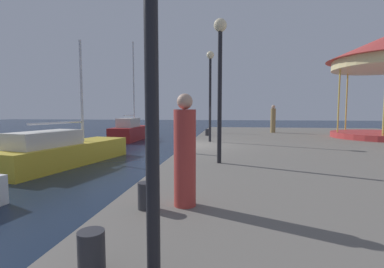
# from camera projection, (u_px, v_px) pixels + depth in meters

# --- Properties ---
(ground_plane) EXTENTS (120.00, 120.00, 0.00)m
(ground_plane) POSITION_uv_depth(u_px,v_px,m) (186.00, 163.00, 12.23)
(ground_plane) COLOR #162338
(quay_dock) EXTENTS (14.42, 27.62, 0.80)m
(quay_dock) POSITION_uv_depth(u_px,v_px,m) (362.00, 157.00, 11.24)
(quay_dock) COLOR slate
(quay_dock) RESTS_ON ground
(sailboat_yellow) EXTENTS (2.95, 6.57, 5.44)m
(sailboat_yellow) POSITION_uv_depth(u_px,v_px,m) (64.00, 151.00, 11.63)
(sailboat_yellow) COLOR gold
(sailboat_yellow) RESTS_ON ground
(sailboat_red) EXTENTS (1.77, 5.09, 7.85)m
(sailboat_red) POSITION_uv_depth(u_px,v_px,m) (130.00, 131.00, 21.83)
(sailboat_red) COLOR maroon
(sailboat_red) RESTS_ON ground
(lamp_post_mid_promenade) EXTENTS (0.36, 0.36, 3.99)m
(lamp_post_mid_promenade) POSITION_uv_depth(u_px,v_px,m) (220.00, 64.00, 7.64)
(lamp_post_mid_promenade) COLOR black
(lamp_post_mid_promenade) RESTS_ON quay_dock
(lamp_post_far_end) EXTENTS (0.36, 0.36, 4.30)m
(lamp_post_far_end) POSITION_uv_depth(u_px,v_px,m) (210.00, 80.00, 13.17)
(lamp_post_far_end) COLOR black
(lamp_post_far_end) RESTS_ON quay_dock
(bollard_center) EXTENTS (0.24, 0.24, 0.40)m
(bollard_center) POSITION_uv_depth(u_px,v_px,m) (146.00, 196.00, 4.16)
(bollard_center) COLOR #2D2D33
(bollard_center) RESTS_ON quay_dock
(bollard_south) EXTENTS (0.24, 0.24, 0.40)m
(bollard_south) POSITION_uv_depth(u_px,v_px,m) (207.00, 132.00, 16.70)
(bollard_south) COLOR #2D2D33
(bollard_south) RESTS_ON quay_dock
(bollard_north) EXTENTS (0.24, 0.24, 0.40)m
(bollard_north) POSITION_uv_depth(u_px,v_px,m) (92.00, 253.00, 2.48)
(bollard_north) COLOR #2D2D33
(bollard_north) RESTS_ON quay_dock
(person_near_carousel) EXTENTS (0.34, 0.34, 1.73)m
(person_near_carousel) POSITION_uv_depth(u_px,v_px,m) (185.00, 154.00, 4.25)
(person_near_carousel) COLOR #B23833
(person_near_carousel) RESTS_ON quay_dock
(person_far_corner) EXTENTS (0.34, 0.34, 1.90)m
(person_far_corner) POSITION_uv_depth(u_px,v_px,m) (273.00, 120.00, 19.01)
(person_far_corner) COLOR #937A4C
(person_far_corner) RESTS_ON quay_dock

